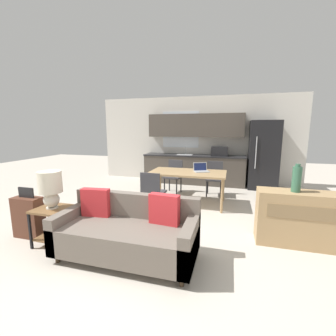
{
  "coord_description": "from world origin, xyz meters",
  "views": [
    {
      "loc": [
        1.11,
        -2.6,
        1.69
      ],
      "look_at": [
        -0.05,
        1.5,
        0.95
      ],
      "focal_mm": 24.0,
      "sensor_mm": 36.0,
      "label": 1
    }
  ],
  "objects": [
    {
      "name": "credenza",
      "position": [
        2.09,
        0.9,
        0.4
      ],
      "size": [
        1.13,
        0.4,
        0.8
      ],
      "color": "tan",
      "rests_on": "ground_plane"
    },
    {
      "name": "couch",
      "position": [
        -0.16,
        -0.05,
        0.34
      ],
      "size": [
        1.83,
        0.8,
        0.86
      ],
      "color": "#3D2D1E",
      "rests_on": "ground_plane"
    },
    {
      "name": "ground_plane",
      "position": [
        0.0,
        0.0,
        0.0
      ],
      "size": [
        20.0,
        20.0,
        0.0
      ],
      "primitive_type": "plane",
      "color": "beige"
    },
    {
      "name": "side_table",
      "position": [
        -1.37,
        -0.06,
        0.37
      ],
      "size": [
        0.46,
        0.46,
        0.56
      ],
      "color": "brown",
      "rests_on": "ground_plane"
    },
    {
      "name": "dining_chair_far_right",
      "position": [
        0.73,
        3.14,
        0.49
      ],
      "size": [
        0.43,
        0.43,
        0.87
      ],
      "rotation": [
        0.0,
        0.0,
        0.02
      ],
      "color": "#38383D",
      "rests_on": "ground_plane"
    },
    {
      "name": "vase",
      "position": [
        2.03,
        0.89,
        0.99
      ],
      "size": [
        0.12,
        0.12,
        0.4
      ],
      "color": "#336047",
      "rests_on": "credenza"
    },
    {
      "name": "wall_back",
      "position": [
        -0.01,
        4.63,
        1.35
      ],
      "size": [
        6.4,
        0.07,
        2.7
      ],
      "color": "silver",
      "rests_on": "ground_plane"
    },
    {
      "name": "refrigerator",
      "position": [
        1.99,
        4.22,
        0.96
      ],
      "size": [
        0.78,
        0.75,
        1.93
      ],
      "color": "black",
      "rests_on": "ground_plane"
    },
    {
      "name": "laptop",
      "position": [
        0.47,
        2.4,
        0.79
      ],
      "size": [
        0.4,
        0.37,
        0.2
      ],
      "rotation": [
        0.0,
        0.0,
        0.45
      ],
      "color": "#B7BABC",
      "rests_on": "dining_table"
    },
    {
      "name": "dining_chair_near_left",
      "position": [
        -0.35,
        1.44,
        0.49
      ],
      "size": [
        0.44,
        0.44,
        0.87
      ],
      "rotation": [
        0.0,
        0.0,
        3.1
      ],
      "color": "#38383D",
      "rests_on": "ground_plane"
    },
    {
      "name": "kitchen_counter",
      "position": [
        0.02,
        4.33,
        0.84
      ],
      "size": [
        3.12,
        0.65,
        2.15
      ],
      "color": "#4C443D",
      "rests_on": "ground_plane"
    },
    {
      "name": "dining_table",
      "position": [
        0.19,
        2.29,
        0.69
      ],
      "size": [
        1.68,
        0.91,
        0.74
      ],
      "color": "tan",
      "rests_on": "ground_plane"
    },
    {
      "name": "table_lamp",
      "position": [
        -1.36,
        -0.06,
        0.88
      ],
      "size": [
        0.32,
        0.32,
        0.55
      ],
      "color": "silver",
      "rests_on": "side_table"
    },
    {
      "name": "suitcase",
      "position": [
        -1.92,
        0.03,
        0.33
      ],
      "size": [
        0.46,
        0.22,
        0.8
      ],
      "color": "brown",
      "rests_on": "ground_plane"
    },
    {
      "name": "dining_chair_far_left",
      "position": [
        -0.34,
        3.1,
        0.49
      ],
      "size": [
        0.47,
        0.47,
        0.87
      ],
      "rotation": [
        0.0,
        0.0,
        -0.12
      ],
      "color": "#38383D",
      "rests_on": "ground_plane"
    }
  ]
}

